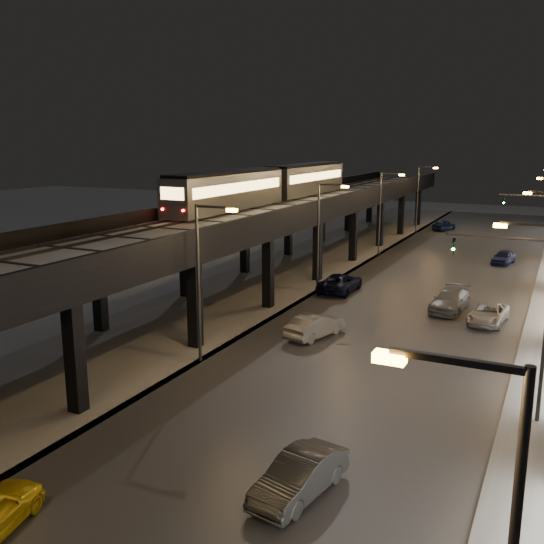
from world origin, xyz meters
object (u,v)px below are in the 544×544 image
at_px(car_onc_silver, 299,477).
at_px(car_mid_silver, 340,283).
at_px(car_onc_red, 503,258).
at_px(subway_train, 272,184).
at_px(car_onc_white, 450,301).
at_px(car_near_white, 315,326).
at_px(car_far_white, 444,225).
at_px(car_onc_dark, 488,315).

bearing_deg(car_onc_silver, car_mid_silver, 116.35).
distance_m(car_mid_silver, car_onc_red, 21.24).
xyz_separation_m(subway_train, car_onc_white, (18.76, -8.57, -7.46)).
xyz_separation_m(subway_train, car_near_white, (12.08, -18.59, -7.47)).
height_order(car_onc_white, car_onc_red, car_onc_white).
relative_size(car_onc_silver, car_onc_red, 1.11).
relative_size(car_mid_silver, car_far_white, 1.24).
xyz_separation_m(car_onc_silver, car_onc_red, (2.39, 46.72, -0.05)).
xyz_separation_m(car_onc_dark, car_onc_white, (-2.91, 2.03, 0.12)).
bearing_deg(car_onc_red, car_far_white, 125.77).
height_order(car_near_white, car_far_white, car_near_white).
relative_size(car_near_white, car_mid_silver, 0.85).
height_order(car_far_white, car_onc_white, car_onc_white).
bearing_deg(car_near_white, car_onc_dark, -125.29).
bearing_deg(car_onc_red, car_mid_silver, -110.46).
distance_m(car_mid_silver, car_onc_dark, 12.76).
distance_m(car_near_white, car_onc_white, 12.04).
xyz_separation_m(car_far_white, car_onc_dark, (10.89, -43.20, -0.09)).
relative_size(car_near_white, car_onc_dark, 0.98).
distance_m(subway_train, car_onc_dark, 25.29).
bearing_deg(subway_train, car_onc_red, 29.15).
bearing_deg(subway_train, car_far_white, 71.70).
bearing_deg(subway_train, car_onc_dark, -26.07).
bearing_deg(car_onc_silver, car_onc_red, 96.57).
relative_size(car_mid_silver, car_onc_dark, 1.16).
relative_size(car_mid_silver, car_onc_silver, 1.20).
height_order(car_far_white, car_onc_silver, car_far_white).
bearing_deg(car_far_white, car_onc_white, 117.28).
distance_m(car_mid_silver, car_onc_white, 9.43).
bearing_deg(car_mid_silver, car_onc_white, 168.66).
bearing_deg(car_onc_red, car_onc_silver, -82.06).
height_order(subway_train, car_onc_red, subway_train).
height_order(subway_train, car_onc_dark, subway_train).
bearing_deg(car_far_white, car_near_white, 107.76).
xyz_separation_m(car_far_white, car_onc_white, (7.98, -41.17, 0.02)).
xyz_separation_m(subway_train, car_onc_red, (20.58, 11.48, -7.54)).
relative_size(subway_train, car_onc_white, 6.30).
bearing_deg(car_onc_silver, car_onc_white, 98.26).
bearing_deg(car_onc_silver, subway_train, 126.80).
bearing_deg(car_onc_dark, car_near_white, -134.75).
distance_m(car_far_white, car_onc_white, 41.94).
xyz_separation_m(car_near_white, car_mid_silver, (-2.55, 11.93, -0.00)).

